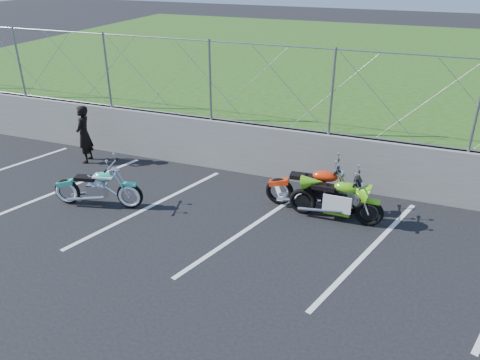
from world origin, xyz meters
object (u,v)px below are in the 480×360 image
at_px(naked_orange, 316,190).
at_px(person_standing, 84,134).
at_px(sportbike_green, 337,201).
at_px(cruiser_turquoise, 99,189).

bearing_deg(naked_orange, person_standing, 172.24).
height_order(sportbike_green, person_standing, person_standing).
relative_size(sportbike_green, person_standing, 1.28).
height_order(naked_orange, person_standing, person_standing).
bearing_deg(cruiser_turquoise, naked_orange, 6.06).
relative_size(naked_orange, sportbike_green, 1.09).
bearing_deg(person_standing, naked_orange, 71.32).
height_order(naked_orange, sportbike_green, naked_orange).
xyz_separation_m(naked_orange, sportbike_green, (0.52, -0.29, -0.02)).
height_order(cruiser_turquoise, sportbike_green, sportbike_green).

